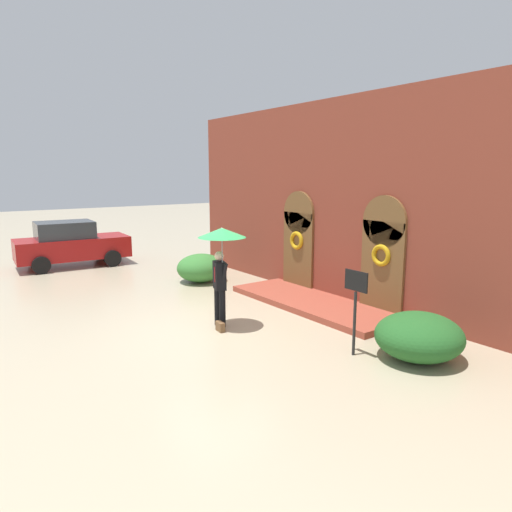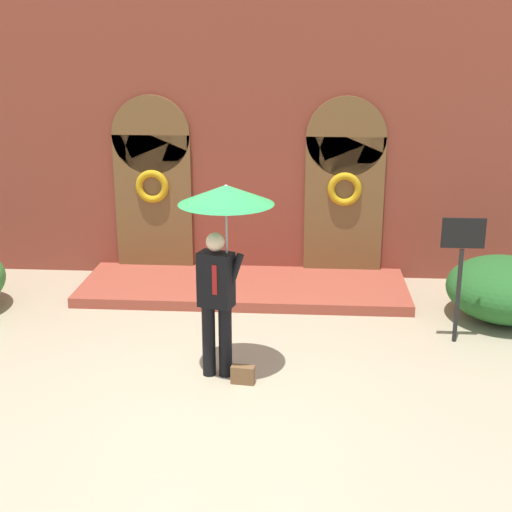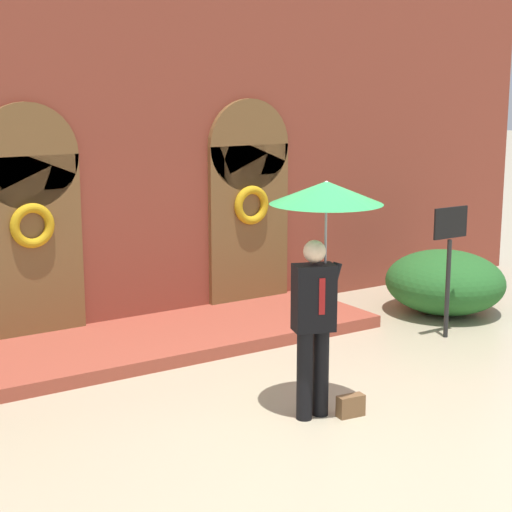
% 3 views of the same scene
% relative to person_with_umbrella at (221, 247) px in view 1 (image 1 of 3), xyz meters
% --- Properties ---
extents(ground_plane, '(80.00, 80.00, 0.00)m').
position_rel_person_with_umbrella_xyz_m(ground_plane, '(-0.03, -0.12, -1.91)').
color(ground_plane, tan).
extents(building_facade, '(14.00, 2.30, 5.60)m').
position_rel_person_with_umbrella_xyz_m(building_facade, '(-0.03, 4.03, 0.77)').
color(building_facade, brown).
rests_on(building_facade, ground).
extents(person_with_umbrella, '(1.10, 1.10, 2.36)m').
position_rel_person_with_umbrella_xyz_m(person_with_umbrella, '(0.00, 0.00, 0.00)').
color(person_with_umbrella, black).
rests_on(person_with_umbrella, ground).
extents(handbag, '(0.29, 0.15, 0.22)m').
position_rel_person_with_umbrella_xyz_m(handbag, '(0.23, -0.20, -1.80)').
color(handbag, brown).
rests_on(handbag, ground).
extents(sign_post, '(0.56, 0.06, 1.72)m').
position_rel_person_with_umbrella_xyz_m(sign_post, '(2.98, 1.22, -0.75)').
color(sign_post, black).
rests_on(sign_post, ground).
extents(shrub_left, '(1.53, 1.61, 0.94)m').
position_rel_person_with_umbrella_xyz_m(shrub_left, '(-4.32, 1.86, -1.44)').
color(shrub_left, '#387A33').
rests_on(shrub_left, ground).
extents(shrub_right, '(1.67, 1.75, 0.90)m').
position_rel_person_with_umbrella_xyz_m(shrub_right, '(3.84, 2.11, -1.46)').
color(shrub_right, '#235B23').
rests_on(shrub_right, ground).
extents(parked_car, '(2.25, 4.22, 1.76)m').
position_rel_person_with_umbrella_xyz_m(parked_car, '(-9.56, -0.93, -1.03)').
color(parked_car, maroon).
rests_on(parked_car, ground).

